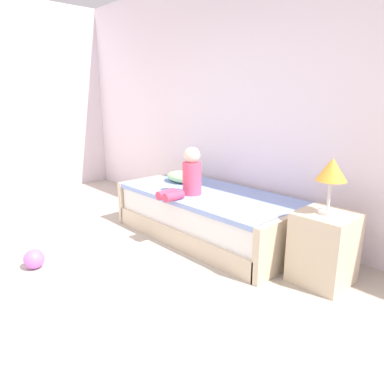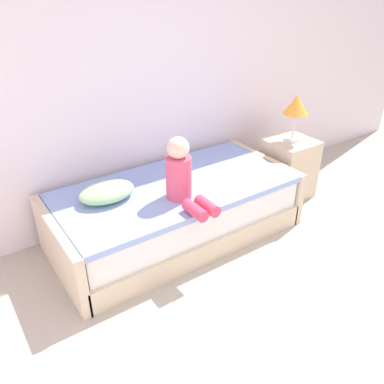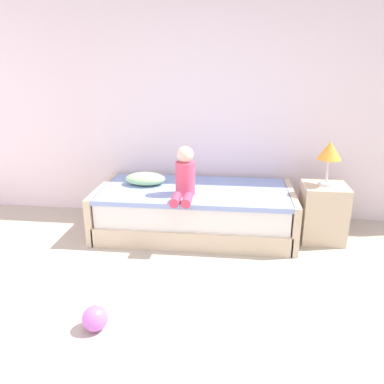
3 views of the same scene
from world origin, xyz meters
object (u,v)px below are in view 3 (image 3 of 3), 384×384
at_px(table_lamp, 330,153).
at_px(toy_ball, 95,318).
at_px(child_figure, 185,176).
at_px(bed, 195,211).
at_px(pillow, 145,179).
at_px(nightstand, 323,212).

distance_m(table_lamp, toy_ball, 2.66).
xyz_separation_m(child_figure, toy_ball, (-0.44, -1.48, -0.61)).
distance_m(bed, toy_ball, 1.79).
height_order(child_figure, pillow, child_figure).
relative_size(bed, pillow, 4.80).
bearing_deg(table_lamp, bed, 179.10).
relative_size(bed, table_lamp, 4.69).
height_order(bed, child_figure, child_figure).
bearing_deg(table_lamp, toy_ball, -137.97).
distance_m(bed, table_lamp, 1.52).
bearing_deg(toy_ball, nightstand, 42.03).
bearing_deg(child_figure, table_lamp, 8.26).
bearing_deg(bed, pillow, 169.84).
distance_m(nightstand, toy_ball, 2.53).
distance_m(child_figure, toy_ball, 1.66).
distance_m(child_figure, pillow, 0.60).
height_order(table_lamp, toy_ball, table_lamp).
xyz_separation_m(table_lamp, child_figure, (-1.43, -0.21, -0.23)).
bearing_deg(toy_ball, table_lamp, 42.03).
relative_size(nightstand, pillow, 1.36).
xyz_separation_m(pillow, toy_ball, (0.04, -1.81, -0.47)).
bearing_deg(table_lamp, nightstand, -90.00).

